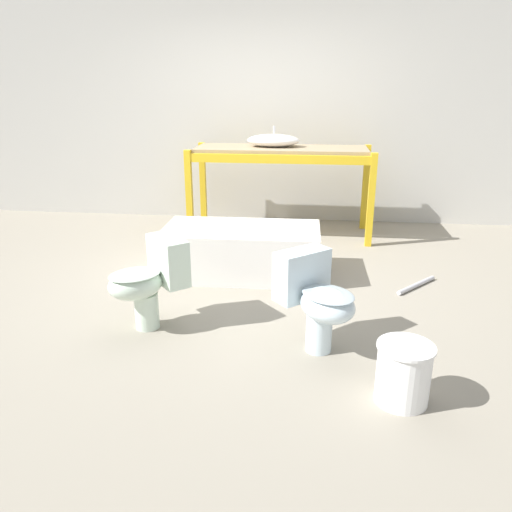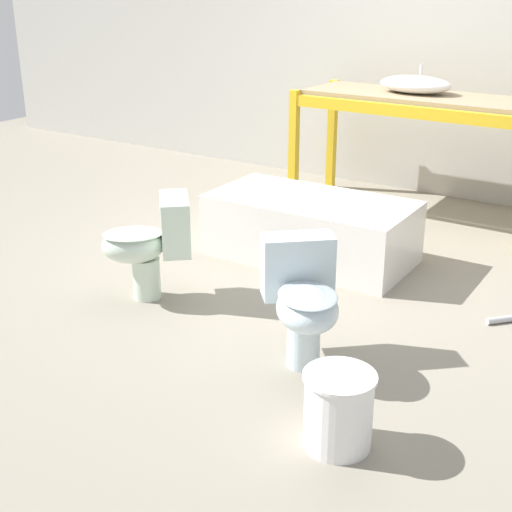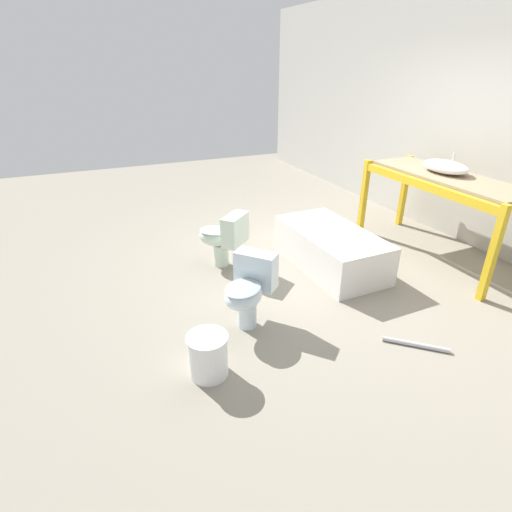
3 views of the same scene
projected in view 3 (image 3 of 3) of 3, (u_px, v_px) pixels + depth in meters
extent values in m
plane|color=gray|center=(318.00, 265.00, 4.76)|extent=(12.00, 12.00, 0.00)
cube|color=beige|center=(481.00, 115.00, 4.85)|extent=(10.80, 0.08, 3.20)
cube|color=gold|center=(364.00, 197.00, 5.48)|extent=(0.07, 0.07, 1.01)
cube|color=gold|center=(493.00, 255.00, 3.84)|extent=(0.07, 0.07, 1.01)
cube|color=gold|center=(404.00, 191.00, 5.74)|extent=(0.07, 0.07, 1.01)
cube|color=gold|center=(424.00, 185.00, 4.48)|extent=(1.99, 0.06, 0.09)
cube|color=gold|center=(469.00, 179.00, 4.73)|extent=(1.99, 0.06, 0.09)
cube|color=#998466|center=(448.00, 177.00, 4.58)|extent=(1.92, 0.64, 0.04)
ellipsoid|color=white|center=(445.00, 167.00, 4.63)|extent=(0.59, 0.37, 0.14)
cylinder|color=silver|center=(454.00, 156.00, 4.62)|extent=(0.02, 0.02, 0.08)
cube|color=white|center=(330.00, 248.00, 4.64)|extent=(1.44, 0.76, 0.45)
cube|color=beige|center=(331.00, 238.00, 4.59)|extent=(1.36, 0.68, 0.18)
cylinder|color=silver|center=(221.00, 255.00, 4.70)|extent=(0.17, 0.17, 0.27)
ellipsoid|color=silver|center=(215.00, 236.00, 4.63)|extent=(0.50, 0.49, 0.21)
ellipsoid|color=#A3B3A3|center=(215.00, 230.00, 4.59)|extent=(0.47, 0.47, 0.03)
cube|color=silver|center=(235.00, 230.00, 4.47)|extent=(0.38, 0.39, 0.34)
cylinder|color=silver|center=(247.00, 313.00, 3.61)|extent=(0.17, 0.17, 0.27)
ellipsoid|color=silver|center=(243.00, 295.00, 3.45)|extent=(0.49, 0.50, 0.21)
ellipsoid|color=#9FAFB7|center=(243.00, 288.00, 3.42)|extent=(0.47, 0.47, 0.03)
cube|color=silver|center=(256.00, 270.00, 3.61)|extent=(0.39, 0.38, 0.34)
cylinder|color=white|center=(208.00, 355.00, 3.02)|extent=(0.30, 0.30, 0.35)
cylinder|color=white|center=(207.00, 338.00, 2.95)|extent=(0.32, 0.32, 0.02)
cylinder|color=#B7B7BC|center=(415.00, 345.00, 3.38)|extent=(0.39, 0.43, 0.04)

